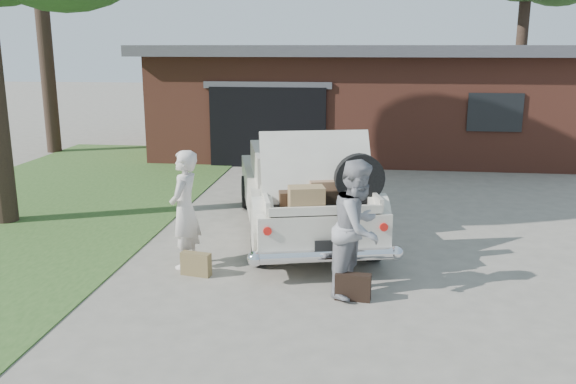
# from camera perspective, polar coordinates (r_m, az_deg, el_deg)

# --- Properties ---
(ground) EXTENTS (90.00, 90.00, 0.00)m
(ground) POSITION_cam_1_polar(r_m,az_deg,el_deg) (9.15, -0.48, -7.60)
(ground) COLOR gray
(ground) RESTS_ON ground
(grass_strip) EXTENTS (6.00, 16.00, 0.02)m
(grass_strip) POSITION_cam_1_polar(r_m,az_deg,el_deg) (13.65, -22.20, -1.41)
(grass_strip) COLOR #2D4C1E
(grass_strip) RESTS_ON ground
(house) EXTENTS (12.80, 7.80, 3.30)m
(house) POSITION_cam_1_polar(r_m,az_deg,el_deg) (19.99, 6.80, 8.82)
(house) COLOR brown
(house) RESTS_ON ground
(sedan) EXTENTS (3.20, 5.53, 2.02)m
(sedan) POSITION_cam_1_polar(r_m,az_deg,el_deg) (10.96, 1.30, 0.20)
(sedan) COLOR beige
(sedan) RESTS_ON ground
(woman_left) EXTENTS (0.48, 0.69, 1.80)m
(woman_left) POSITION_cam_1_polar(r_m,az_deg,el_deg) (9.29, -9.65, -1.62)
(woman_left) COLOR beige
(woman_left) RESTS_ON ground
(woman_right) EXTENTS (1.01, 1.11, 1.86)m
(woman_right) POSITION_cam_1_polar(r_m,az_deg,el_deg) (8.20, 6.57, -3.36)
(woman_right) COLOR gray
(woman_right) RESTS_ON ground
(suitcase_left) EXTENTS (0.47, 0.23, 0.35)m
(suitcase_left) POSITION_cam_1_polar(r_m,az_deg,el_deg) (9.11, -8.61, -6.68)
(suitcase_left) COLOR olive
(suitcase_left) RESTS_ON ground
(suitcase_right) EXTENTS (0.49, 0.19, 0.37)m
(suitcase_right) POSITION_cam_1_polar(r_m,az_deg,el_deg) (8.22, 6.10, -8.82)
(suitcase_right) COLOR black
(suitcase_right) RESTS_ON ground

